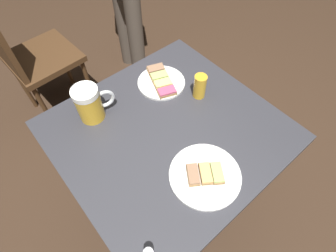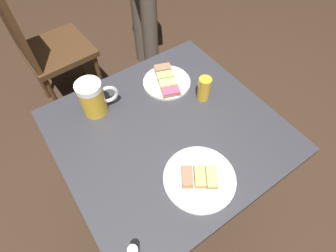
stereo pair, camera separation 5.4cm
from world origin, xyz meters
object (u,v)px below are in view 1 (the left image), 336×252
(plate_near, at_px, (205,175))
(beer_glass_small, at_px, (200,86))
(beer_mug, at_px, (90,103))
(plate_far, at_px, (161,82))
(cafe_chair, at_px, (26,53))

(plate_near, bearing_deg, beer_glass_small, 139.09)
(beer_mug, height_order, beer_glass_small, beer_mug)
(plate_far, distance_m, cafe_chair, 0.90)
(beer_mug, xyz_separation_m, cafe_chair, (-0.79, -0.02, -0.24))
(plate_far, bearing_deg, beer_glass_small, 25.93)
(beer_mug, xyz_separation_m, beer_glass_small, (0.18, 0.38, -0.02))
(plate_near, height_order, beer_mug, beer_mug)
(beer_mug, relative_size, cafe_chair, 0.16)
(plate_near, height_order, beer_glass_small, beer_glass_small)
(plate_far, distance_m, beer_glass_small, 0.17)
(cafe_chair, bearing_deg, plate_near, 4.31)
(beer_mug, bearing_deg, cafe_chair, -178.68)
(beer_glass_small, relative_size, cafe_chair, 0.11)
(plate_far, xyz_separation_m, cafe_chair, (-0.82, -0.33, -0.18))
(plate_near, xyz_separation_m, beer_mug, (-0.46, -0.15, 0.06))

